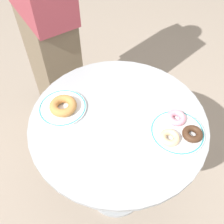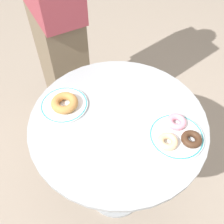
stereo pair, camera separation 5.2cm
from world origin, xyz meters
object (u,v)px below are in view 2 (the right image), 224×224
cafe_table (117,146)px  plate_right (176,136)px  plate_left (64,105)px  donut_chocolate (191,139)px  donut_old_fashioned (65,103)px  person_figure (53,14)px  donut_glazed (168,141)px  donut_pink_frosted (176,122)px

cafe_table → plate_right: 0.33m
plate_right → cafe_table: bearing=-172.3°
plate_left → donut_chocolate: 0.55m
donut_old_fashioned → donut_chocolate: (0.54, 0.08, -0.00)m
cafe_table → person_figure: bearing=146.5°
plate_left → donut_glazed: donut_glazed is taller
plate_left → donut_glazed: 0.47m
donut_chocolate → donut_glazed: (-0.08, -0.05, 0.00)m
donut_chocolate → donut_glazed: bearing=-145.4°
cafe_table → donut_chocolate: bearing=6.4°
donut_old_fashioned → person_figure: person_figure is taller
cafe_table → donut_old_fashioned: (-0.24, -0.05, 0.24)m
donut_pink_frosted → person_figure: person_figure is taller
donut_pink_frosted → donut_glazed: same height
donut_chocolate → donut_glazed: 0.09m
plate_right → person_figure: size_ratio=0.12×
donut_glazed → person_figure: 0.93m
plate_left → donut_old_fashioned: size_ratio=1.78×
plate_right → donut_glazed: 0.06m
plate_right → donut_pink_frosted: size_ratio=2.70×
plate_left → donut_pink_frosted: size_ratio=2.56×
cafe_table → plate_left: size_ratio=3.66×
cafe_table → donut_glazed: 0.32m
plate_left → donut_chocolate: size_ratio=2.56×
plate_left → plate_right: size_ratio=0.95×
donut_old_fashioned → donut_chocolate: donut_old_fashioned is taller
donut_old_fashioned → person_figure: 0.58m
plate_left → person_figure: bearing=129.0°
plate_left → donut_glazed: (0.47, 0.02, 0.02)m
cafe_table → person_figure: person_figure is taller
plate_right → donut_glazed: size_ratio=2.70×
cafe_table → person_figure: size_ratio=0.43×
plate_left → donut_pink_frosted: (0.47, 0.13, 0.02)m
donut_chocolate → donut_pink_frosted: bearing=146.8°
donut_glazed → donut_pink_frosted: bearing=90.6°
cafe_table → plate_left: plate_left is taller
donut_chocolate → donut_pink_frosted: size_ratio=1.00×
donut_old_fashioned → person_figure: (-0.37, 0.45, 0.09)m
donut_pink_frosted → plate_right: bearing=-67.2°
donut_old_fashioned → donut_pink_frosted: (0.46, 0.13, -0.00)m
plate_right → donut_old_fashioned: bearing=-170.5°
plate_right → donut_chocolate: (0.06, 0.00, 0.02)m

